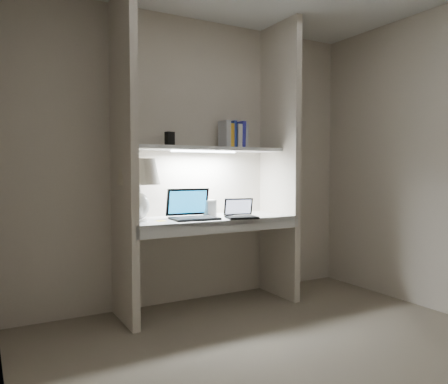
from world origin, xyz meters
TOP-DOWN VIEW (x-y plane):
  - floor at (0.00, 0.00)m, footprint 3.20×3.00m
  - back_wall at (0.00, 1.50)m, footprint 3.20×0.01m
  - alcove_panel_left at (-0.73, 1.23)m, footprint 0.06×0.55m
  - alcove_panel_right at (0.73, 1.23)m, footprint 0.06×0.55m
  - desk at (0.00, 1.23)m, footprint 1.40×0.55m
  - desk_apron at (0.00, 0.96)m, footprint 1.46×0.03m
  - shelf at (0.00, 1.32)m, footprint 1.40×0.36m
  - strip_light at (0.00, 1.32)m, footprint 0.60×0.04m
  - table_lamp at (-0.62, 1.22)m, footprint 0.33×0.33m
  - laptop_main at (-0.18, 1.19)m, footprint 0.39×0.34m
  - laptop_netbook at (0.20, 1.04)m, footprint 0.29×0.27m
  - speaker at (0.04, 1.29)m, footprint 0.11×0.09m
  - mouse at (0.12, 1.11)m, footprint 0.09×0.07m
  - cable_coil at (-0.03, 1.24)m, footprint 0.10×0.10m
  - sticky_note at (-0.46, 1.16)m, footprint 0.07×0.07m
  - book_row at (0.32, 1.37)m, footprint 0.23×0.16m
  - shelf_box at (-0.30, 1.35)m, footprint 0.08×0.07m
  - shelf_gadget at (-0.64, 1.41)m, footprint 0.10×0.08m

SIDE VIEW (x-z plane):
  - floor at x=0.00m, z-range -0.01..0.01m
  - desk_apron at x=0.00m, z-range 0.67..0.77m
  - desk at x=0.00m, z-range 0.73..0.77m
  - sticky_note at x=-0.46m, z-range 0.77..0.77m
  - cable_coil at x=-0.03m, z-range 0.77..0.78m
  - mouse at x=0.12m, z-range 0.77..0.80m
  - laptop_netbook at x=0.20m, z-range 0.73..0.89m
  - laptop_main at x=-0.18m, z-range 0.70..0.95m
  - speaker at x=0.04m, z-range 0.77..0.91m
  - table_lamp at x=-0.62m, z-range 0.85..1.34m
  - back_wall at x=0.00m, z-range 0.00..2.50m
  - alcove_panel_left at x=-0.73m, z-range 0.00..2.50m
  - alcove_panel_right at x=0.73m, z-range 0.00..2.50m
  - strip_light at x=0.00m, z-range 1.32..1.34m
  - shelf at x=0.00m, z-range 1.34..1.36m
  - shelf_gadget at x=-0.64m, z-range 1.37..1.41m
  - shelf_box at x=-0.30m, z-range 1.36..1.48m
  - book_row at x=0.32m, z-range 1.36..1.60m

